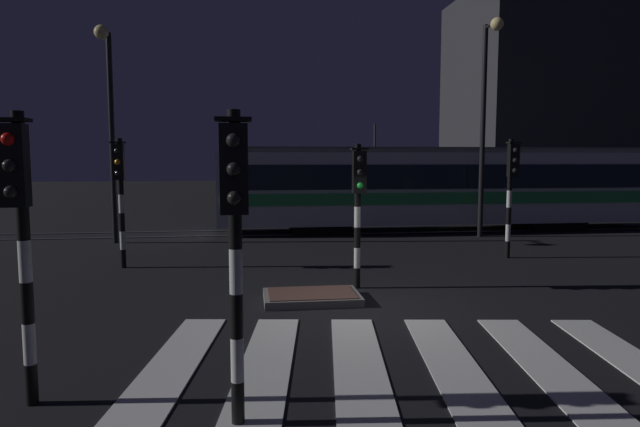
{
  "coord_description": "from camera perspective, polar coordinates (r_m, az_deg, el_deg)",
  "views": [
    {
      "loc": [
        -2.11,
        -9.92,
        2.85
      ],
      "look_at": [
        -0.24,
        4.41,
        1.4
      ],
      "focal_mm": 31.29,
      "sensor_mm": 36.0,
      "label": 1
    }
  ],
  "objects": [
    {
      "name": "traffic_light_corner_far_left",
      "position": [
        15.09,
        -19.79,
        2.94
      ],
      "size": [
        0.36,
        0.42,
        3.34
      ],
      "color": "black",
      "rests_on": "ground"
    },
    {
      "name": "traffic_light_corner_far_right",
      "position": [
        16.53,
        18.98,
        3.26
      ],
      "size": [
        0.36,
        0.42,
        3.38
      ],
      "color": "black",
      "rests_on": "ground"
    },
    {
      "name": "rail_near",
      "position": [
        20.68,
        -1.5,
        -2.16
      ],
      "size": [
        80.0,
        0.12,
        0.03
      ],
      "primitive_type": "cube",
      "color": "#59595E",
      "rests_on": "ground"
    },
    {
      "name": "ground_plane",
      "position": [
        10.54,
        4.47,
        -9.98
      ],
      "size": [
        120.0,
        120.0,
        0.0
      ],
      "primitive_type": "plane",
      "color": "black"
    },
    {
      "name": "traffic_light_kerb_mid_left",
      "position": [
        5.74,
        -8.69,
        -0.82
      ],
      "size": [
        0.36,
        0.42,
        3.34
      ],
      "color": "black",
      "rests_on": "ground"
    },
    {
      "name": "street_lamp_trackside_right",
      "position": [
        20.7,
        16.66,
        10.72
      ],
      "size": [
        0.44,
        1.21,
        7.52
      ],
      "color": "black",
      "rests_on": "ground"
    },
    {
      "name": "traffic_light_median_centre",
      "position": [
        11.96,
        3.95,
        2.0
      ],
      "size": [
        0.36,
        0.42,
        3.14
      ],
      "color": "black",
      "rests_on": "ground"
    },
    {
      "name": "tram",
      "position": [
        22.39,
        11.99,
        2.79
      ],
      "size": [
        17.25,
        2.58,
        4.15
      ],
      "color": "silver",
      "rests_on": "ground"
    },
    {
      "name": "traffic_island",
      "position": [
        11.21,
        -0.86,
        -8.53
      ],
      "size": [
        1.89,
        1.24,
        0.18
      ],
      "color": "slate",
      "rests_on": "ground"
    },
    {
      "name": "street_lamp_trackside_left",
      "position": [
        19.57,
        -20.76,
        9.95
      ],
      "size": [
        0.44,
        1.21,
        6.93
      ],
      "color": "black",
      "rests_on": "ground"
    },
    {
      "name": "rail_far",
      "position": [
        22.1,
        -1.89,
        -1.65
      ],
      "size": [
        80.0,
        0.12,
        0.03
      ],
      "primitive_type": "cube",
      "color": "#59595E",
      "rests_on": "ground"
    },
    {
      "name": "traffic_light_corner_near_left",
      "position": [
        7.0,
        -28.4,
        -0.11
      ],
      "size": [
        0.36,
        0.42,
        3.36
      ],
      "color": "black",
      "rests_on": "ground"
    },
    {
      "name": "building_backdrop",
      "position": [
        35.06,
        24.56,
        10.18
      ],
      "size": [
        12.9,
        8.0,
        11.77
      ],
      "primitive_type": "cube",
      "color": "#2D2D33",
      "rests_on": "ground"
    },
    {
      "name": "crosswalk_zebra",
      "position": [
        7.91,
        8.87,
        -15.37
      ],
      "size": [
        7.65,
        5.41,
        0.02
      ],
      "color": "silver",
      "rests_on": "ground"
    }
  ]
}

